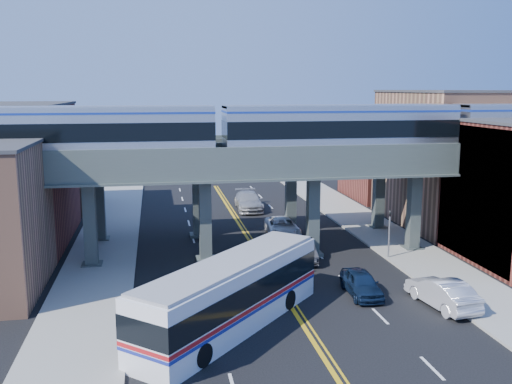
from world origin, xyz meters
TOP-DOWN VIEW (x-y plane):
  - ground at (0.00, 0.00)m, footprint 120.00×120.00m
  - sidewalk_west at (-11.50, 10.00)m, footprint 5.00×70.00m
  - sidewalk_east at (11.50, 10.00)m, footprint 5.00×70.00m
  - building_west_b at (-18.50, 16.00)m, footprint 8.00×14.00m
  - building_west_c at (-18.50, 29.00)m, footprint 8.00×10.00m
  - building_east_b at (18.50, 16.00)m, footprint 8.00×14.00m
  - building_east_c at (18.50, 29.00)m, footprint 8.00×10.00m
  - mural_panel at (14.55, 4.00)m, footprint 0.10×9.50m
  - elevated_viaduct_near at (0.00, 8.00)m, footprint 52.00×3.60m
  - elevated_viaduct_far at (0.00, 15.00)m, footprint 52.00×3.60m
  - transit_train at (5.94, 8.00)m, footprint 52.58×3.30m
  - stop_sign at (0.30, 3.00)m, footprint 0.76×0.09m
  - traffic_signal at (9.20, 6.00)m, footprint 0.15×0.18m
  - transit_bus at (-3.73, -3.97)m, footprint 11.19×11.97m
  - car_lane_a at (4.62, -0.68)m, footprint 1.92×4.43m
  - car_lane_b at (2.94, 6.89)m, footprint 2.03×4.77m
  - car_lane_c at (3.04, 13.91)m, footprint 2.91×5.70m
  - car_lane_d at (1.95, 24.93)m, footprint 2.77×6.32m
  - car_parked_curb at (8.50, -3.26)m, footprint 2.47×5.32m

SIDE VIEW (x-z plane):
  - ground at x=0.00m, z-range 0.00..0.00m
  - sidewalk_west at x=-11.50m, z-range 0.00..0.16m
  - sidewalk_east at x=11.50m, z-range 0.00..0.16m
  - car_lane_a at x=4.62m, z-range 0.00..1.49m
  - car_lane_b at x=2.94m, z-range 0.00..1.53m
  - car_lane_c at x=3.04m, z-range 0.00..1.54m
  - car_parked_curb at x=8.50m, z-range 0.00..1.69m
  - car_lane_d at x=1.95m, z-range 0.00..1.81m
  - stop_sign at x=0.30m, z-range 0.44..3.07m
  - transit_bus at x=-3.73m, z-range 0.05..3.51m
  - traffic_signal at x=9.20m, z-range 0.25..4.35m
  - building_west_c at x=-18.50m, z-range 0.00..8.00m
  - building_east_c at x=18.50m, z-range 0.00..9.00m
  - mural_panel at x=14.55m, z-range 0.00..9.50m
  - building_west_b at x=-18.50m, z-range 0.00..11.00m
  - building_east_b at x=18.50m, z-range 0.00..12.00m
  - elevated_viaduct_near at x=0.00m, z-range 2.77..10.17m
  - elevated_viaduct_far at x=0.00m, z-range 2.77..10.17m
  - transit_train at x=5.94m, z-range 7.55..11.41m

